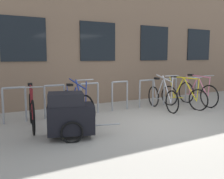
% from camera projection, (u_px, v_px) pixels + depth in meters
% --- Properties ---
extents(ground_plane, '(42.00, 42.00, 0.00)m').
position_uv_depth(ground_plane, '(159.00, 125.00, 6.04)').
color(ground_plane, '#9E998E').
extents(storefront_building, '(28.00, 5.46, 6.32)m').
position_uv_depth(storefront_building, '(69.00, 20.00, 10.73)').
color(storefront_building, '#7A604C').
rests_on(storefront_building, ground).
extents(bike_rack, '(6.58, 0.05, 0.89)m').
position_uv_depth(bike_rack, '(120.00, 93.00, 7.64)').
color(bike_rack, gray).
rests_on(bike_rack, ground).
extents(bicycle_blue, '(0.44, 1.75, 1.10)m').
position_uv_depth(bicycle_blue, '(76.00, 105.00, 6.38)').
color(bicycle_blue, black).
rests_on(bicycle_blue, ground).
extents(bicycle_pink, '(0.44, 1.76, 1.04)m').
position_uv_depth(bicycle_pink, '(197.00, 93.00, 8.52)').
color(bicycle_pink, black).
rests_on(bicycle_pink, ground).
extents(bicycle_maroon, '(0.45, 1.73, 1.01)m').
position_uv_depth(bicycle_maroon, '(32.00, 111.00, 5.74)').
color(bicycle_maroon, black).
rests_on(bicycle_maroon, ground).
extents(bicycle_silver, '(0.48, 1.74, 1.10)m').
position_uv_depth(bicycle_silver, '(162.00, 97.00, 7.78)').
color(bicycle_silver, black).
rests_on(bicycle_silver, ground).
extents(bicycle_yellow, '(0.47, 1.73, 1.03)m').
position_uv_depth(bicycle_yellow, '(183.00, 96.00, 8.05)').
color(bicycle_yellow, black).
rests_on(bicycle_yellow, ground).
extents(bike_trailer, '(1.48, 0.84, 0.93)m').
position_uv_depth(bike_trailer, '(70.00, 114.00, 5.04)').
color(bike_trailer, black).
rests_on(bike_trailer, ground).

